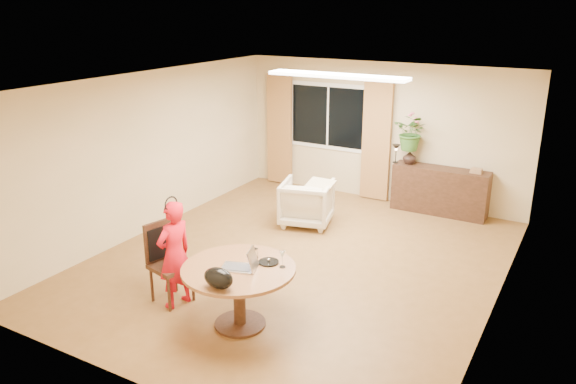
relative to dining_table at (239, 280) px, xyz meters
The scene contains 24 objects.
floor 1.95m from the dining_table, 96.99° to the left, with size 6.50×6.50×0.00m, color brown.
ceiling 2.74m from the dining_table, 96.99° to the left, with size 6.50×6.50×0.00m, color white.
wall_back 5.15m from the dining_table, 92.54° to the left, with size 5.50×5.50×0.00m, color tan.
wall_left 3.58m from the dining_table, 148.15° to the left, with size 6.50×6.50×0.00m, color tan.
wall_right 3.21m from the dining_table, 36.23° to the left, with size 6.50×6.50×0.00m, color tan.
window 5.33m from the dining_table, 104.63° to the left, with size 1.70×0.03×1.30m.
curtain_left 5.57m from the dining_table, 115.40° to the left, with size 0.55×0.08×2.25m, color #915E2F.
curtain_right 5.04m from the dining_table, 93.16° to the left, with size 0.55×0.08×2.25m, color #915E2F.
ceiling_panel 3.64m from the dining_table, 94.25° to the left, with size 2.20×0.35×0.05m, color white.
dining_table is the anchor object (origin of this frame).
dining_chair 1.06m from the dining_table, behind, with size 0.49×0.45×1.03m, color black, non-canonical shape.
child 0.96m from the dining_table, behind, with size 0.33×0.50×1.37m, color red.
laptop 0.29m from the dining_table, 77.50° to the right, with size 0.39×0.26×0.26m, color #B7B7BC, non-canonical shape.
tumbler 0.39m from the dining_table, 86.94° to the left, with size 0.08×0.08×0.11m, color white, non-canonical shape.
wine_glass 0.56m from the dining_table, 30.75° to the left, with size 0.07×0.07×0.20m, color white, non-canonical shape.
pot_lid 0.40m from the dining_table, 48.85° to the left, with size 0.24×0.24×0.04m, color white, non-canonical shape.
handbag 0.58m from the dining_table, 79.39° to the right, with size 0.35×0.20×0.23m, color black, non-canonical shape.
armchair 3.33m from the dining_table, 104.07° to the left, with size 0.82×0.85×0.77m, color #C6B19D.
throw 3.24m from the dining_table, 100.44° to the left, with size 0.45×0.55×0.03m, color beige, non-canonical shape.
sideboard 4.97m from the dining_table, 78.17° to the left, with size 1.68×0.41×0.84m, color black.
vase 4.89m from the dining_table, 85.04° to the left, with size 0.24×0.24×0.25m, color black.
bouquet 4.95m from the dining_table, 84.92° to the left, with size 0.59×0.51×0.66m, color #356526.
book_stack 5.13m from the dining_table, 71.73° to the left, with size 0.20×0.15×0.08m, color #916E4A, non-canonical shape.
desk_lamp 4.83m from the dining_table, 87.85° to the left, with size 0.15×0.15×0.36m, color black, non-canonical shape.
Camera 1 is at (3.56, -6.59, 3.59)m, focal length 35.00 mm.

